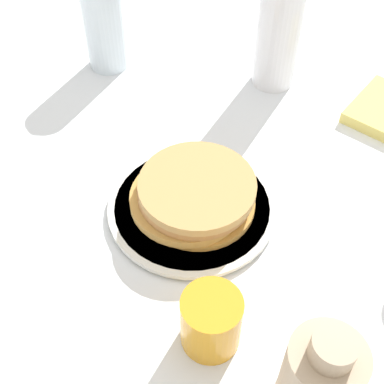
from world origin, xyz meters
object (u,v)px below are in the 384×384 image
(water_bottle_near, at_px, (279,33))
(cream_jug, at_px, (321,374))
(pancake_stack, at_px, (194,194))
(juice_glass, at_px, (211,321))
(water_bottle_mid, at_px, (104,24))
(plate, at_px, (192,207))

(water_bottle_near, bearing_deg, cream_jug, 60.03)
(pancake_stack, bearing_deg, cream_jug, 87.63)
(juice_glass, distance_m, water_bottle_mid, 0.58)
(water_bottle_mid, bearing_deg, cream_jug, 86.18)
(water_bottle_near, bearing_deg, pancake_stack, 36.08)
(pancake_stack, distance_m, juice_glass, 0.20)
(juice_glass, bearing_deg, water_bottle_near, -132.80)
(juice_glass, distance_m, cream_jug, 0.13)
(plate, distance_m, water_bottle_mid, 0.39)
(plate, height_order, water_bottle_near, water_bottle_near)
(juice_glass, height_order, water_bottle_near, water_bottle_near)
(cream_jug, bearing_deg, water_bottle_near, -119.97)
(juice_glass, bearing_deg, plate, -112.60)
(water_bottle_near, bearing_deg, plate, 35.43)
(pancake_stack, relative_size, juice_glass, 2.17)
(water_bottle_near, relative_size, water_bottle_mid, 1.15)
(pancake_stack, height_order, water_bottle_near, water_bottle_near)
(cream_jug, height_order, water_bottle_mid, water_bottle_mid)
(juice_glass, xyz_separation_m, cream_jug, (-0.07, 0.11, 0.02))
(water_bottle_near, distance_m, water_bottle_mid, 0.31)
(juice_glass, height_order, water_bottle_mid, water_bottle_mid)
(juice_glass, relative_size, water_bottle_near, 0.39)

